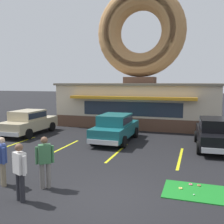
# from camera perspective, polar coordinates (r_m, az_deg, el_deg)

# --- Properties ---
(ground_plane) EXTENTS (160.00, 160.00, 0.00)m
(ground_plane) POSITION_cam_1_polar(r_m,az_deg,el_deg) (8.21, -1.10, -18.30)
(ground_plane) COLOR black
(donut_shop_building) EXTENTS (12.30, 6.75, 10.96)m
(donut_shop_building) POSITION_cam_1_polar(r_m,az_deg,el_deg) (21.46, 6.11, 7.26)
(donut_shop_building) COLOR brown
(donut_shop_building) RESTS_ON ground
(putting_mat) EXTENTS (3.23, 1.48, 0.03)m
(putting_mat) POSITION_cam_1_polar(r_m,az_deg,el_deg) (9.02, 21.87, -16.33)
(putting_mat) COLOR #197523
(putting_mat) RESTS_ON ground
(mini_donut_near_left) EXTENTS (0.13, 0.13, 0.04)m
(mini_donut_near_left) POSITION_cam_1_polar(r_m,az_deg,el_deg) (9.45, 16.74, -14.84)
(mini_donut_near_left) COLOR #D8667F
(mini_donut_near_left) RESTS_ON putting_mat
(mini_donut_near_right) EXTENTS (0.13, 0.13, 0.04)m
(mini_donut_near_right) POSITION_cam_1_polar(r_m,az_deg,el_deg) (9.05, 14.71, -15.75)
(mini_donut_near_right) COLOR #E5C666
(mini_donut_near_right) RESTS_ON putting_mat
(mini_donut_mid_left) EXTENTS (0.13, 0.13, 0.04)m
(mini_donut_mid_left) POSITION_cam_1_polar(r_m,az_deg,el_deg) (9.45, 18.42, -14.92)
(mini_donut_mid_left) COLOR #A5724C
(mini_donut_mid_left) RESTS_ON putting_mat
(golf_ball) EXTENTS (0.04, 0.04, 0.04)m
(golf_ball) POSITION_cam_1_polar(r_m,az_deg,el_deg) (8.69, 17.41, -16.79)
(golf_ball) COLOR white
(golf_ball) RESTS_ON putting_mat
(car_champagne) EXTENTS (2.01, 4.58, 1.60)m
(car_champagne) POSITION_cam_1_polar(r_m,az_deg,el_deg) (18.19, -17.65, -1.93)
(car_champagne) COLOR #BCAD89
(car_champagne) RESTS_ON ground
(car_teal) EXTENTS (1.99, 4.57, 1.60)m
(car_teal) POSITION_cam_1_polar(r_m,az_deg,el_deg) (15.25, 0.75, -3.20)
(car_teal) COLOR #196066
(car_teal) RESTS_ON ground
(car_black) EXTENTS (2.15, 4.64, 1.60)m
(car_black) POSITION_cam_1_polar(r_m,az_deg,el_deg) (14.60, 21.68, -4.10)
(car_black) COLOR black
(car_black) RESTS_ON ground
(pedestrian_blue_sweater_man) EXTENTS (0.47, 0.43, 1.64)m
(pedestrian_blue_sweater_man) POSITION_cam_1_polar(r_m,az_deg,el_deg) (9.55, -22.74, -9.41)
(pedestrian_blue_sweater_man) COLOR #7F7056
(pedestrian_blue_sweater_man) RESTS_ON ground
(pedestrian_hooded_kid) EXTENTS (0.49, 0.42, 1.71)m
(pedestrian_hooded_kid) POSITION_cam_1_polar(r_m,az_deg,el_deg) (8.86, -14.41, -10.04)
(pedestrian_hooded_kid) COLOR slate
(pedestrian_hooded_kid) RESTS_ON ground
(pedestrian_leather_jacket_man) EXTENTS (0.55, 0.37, 1.71)m
(pedestrian_leather_jacket_man) POSITION_cam_1_polar(r_m,az_deg,el_deg) (8.14, -19.44, -11.71)
(pedestrian_leather_jacket_man) COLOR #232328
(pedestrian_leather_jacket_man) RESTS_ON ground
(trash_bin) EXTENTS (0.57, 0.57, 0.97)m
(trash_bin) POSITION_cam_1_polar(r_m,az_deg,el_deg) (18.00, 19.96, -3.30)
(trash_bin) COLOR #232833
(trash_bin) RESTS_ON ground
(parking_stripe_far_left) EXTENTS (0.12, 3.60, 0.01)m
(parking_stripe_far_left) POSITION_cam_1_polar(r_m,az_deg,el_deg) (15.81, -20.26, -6.47)
(parking_stripe_far_left) COLOR yellow
(parking_stripe_far_left) RESTS_ON ground
(parking_stripe_left) EXTENTS (0.12, 3.60, 0.01)m
(parking_stripe_left) POSITION_cam_1_polar(r_m,az_deg,el_deg) (14.18, -10.61, -7.65)
(parking_stripe_left) COLOR yellow
(parking_stripe_left) RESTS_ON ground
(parking_stripe_mid_left) EXTENTS (0.12, 3.60, 0.01)m
(parking_stripe_mid_left) POSITION_cam_1_polar(r_m,az_deg,el_deg) (13.04, 1.17, -8.79)
(parking_stripe_mid_left) COLOR yellow
(parking_stripe_mid_left) RESTS_ON ground
(parking_stripe_centre) EXTENTS (0.12, 3.60, 0.01)m
(parking_stripe_centre) POSITION_cam_1_polar(r_m,az_deg,el_deg) (12.54, 14.60, -9.64)
(parking_stripe_centre) COLOR yellow
(parking_stripe_centre) RESTS_ON ground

